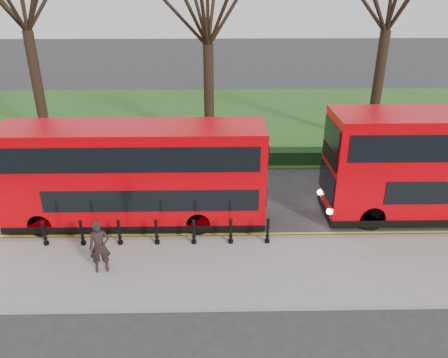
{
  "coord_description": "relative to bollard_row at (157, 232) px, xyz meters",
  "views": [
    {
      "loc": [
        2.41,
        -15.55,
        9.5
      ],
      "look_at": [
        2.71,
        0.5,
        2.0
      ],
      "focal_mm": 35.0,
      "sensor_mm": 36.0,
      "label": 1
    }
  ],
  "objects": [
    {
      "name": "ground",
      "position": [
        -0.11,
        1.35,
        -0.65
      ],
      "size": [
        120.0,
        120.0,
        0.0
      ],
      "primitive_type": "plane",
      "color": "#28282B",
      "rests_on": "ground"
    },
    {
      "name": "pavement",
      "position": [
        -0.11,
        -1.65,
        -0.58
      ],
      "size": [
        60.0,
        4.0,
        0.15
      ],
      "primitive_type": "cube",
      "color": "gray",
      "rests_on": "ground"
    },
    {
      "name": "yellow_line_outer",
      "position": [
        -0.11,
        0.65,
        -0.64
      ],
      "size": [
        60.0,
        0.1,
        0.01
      ],
      "primitive_type": "cube",
      "color": "yellow",
      "rests_on": "ground"
    },
    {
      "name": "bollard_row",
      "position": [
        0.0,
        0.0,
        0.0
      ],
      "size": [
        8.62,
        0.15,
        1.0
      ],
      "color": "black",
      "rests_on": "pavement"
    },
    {
      "name": "hedge",
      "position": [
        -0.11,
        8.15,
        -0.25
      ],
      "size": [
        60.0,
        0.9,
        0.8
      ],
      "primitive_type": "cube",
      "color": "black",
      "rests_on": "ground"
    },
    {
      "name": "grass_verge",
      "position": [
        -0.11,
        16.35,
        -0.62
      ],
      "size": [
        60.0,
        18.0,
        0.06
      ],
      "primitive_type": "cube",
      "color": "#23511B",
      "rests_on": "ground"
    },
    {
      "name": "pedestrian",
      "position": [
        -1.71,
        -1.64,
        0.47
      ],
      "size": [
        0.79,
        0.62,
        1.93
      ],
      "primitive_type": "imported",
      "rotation": [
        0.0,
        0.0,
        0.24
      ],
      "color": "black",
      "rests_on": "pavement"
    },
    {
      "name": "tree_mid",
      "position": [
        1.89,
        11.35,
        7.24
      ],
      "size": [
        6.95,
        6.95,
        10.86
      ],
      "color": "black",
      "rests_on": "ground"
    },
    {
      "name": "kerb",
      "position": [
        -0.11,
        0.35,
        -0.58
      ],
      "size": [
        60.0,
        0.25,
        0.16
      ],
      "primitive_type": "cube",
      "color": "slate",
      "rests_on": "ground"
    },
    {
      "name": "bus_lead",
      "position": [
        -1.03,
        1.98,
        1.47
      ],
      "size": [
        10.57,
        2.43,
        4.2
      ],
      "color": "#C50007",
      "rests_on": "ground"
    },
    {
      "name": "yellow_line_inner",
      "position": [
        -0.11,
        0.85,
        -0.64
      ],
      "size": [
        60.0,
        0.1,
        0.01
      ],
      "primitive_type": "cube",
      "color": "yellow",
      "rests_on": "ground"
    }
  ]
}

